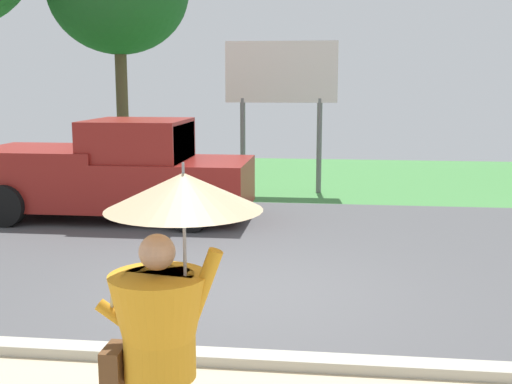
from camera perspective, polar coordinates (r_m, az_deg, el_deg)
ground_plane at (r=10.85m, az=1.21°, el=-4.23°), size 40.00×22.00×0.20m
monk_pedestrian at (r=4.02m, az=-8.12°, el=-12.49°), size 1.04×0.93×2.13m
pickup_truck at (r=12.51m, az=-12.45°, el=1.70°), size 5.20×2.28×1.88m
roadside_billboard at (r=15.00m, az=2.25°, el=9.68°), size 2.60×0.12×3.50m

